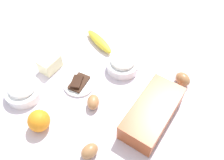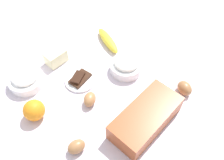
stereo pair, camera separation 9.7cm
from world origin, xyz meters
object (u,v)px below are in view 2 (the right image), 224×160
flour_bowl (126,65)px  banana (108,40)px  sugar_bowl (26,79)px  butter_block (56,57)px  chocolate_plate (80,79)px  orange_fruit (34,110)px  egg_beside_bowl (76,147)px  loaf_pan (146,118)px  egg_loose (90,99)px  egg_near_butter (185,88)px

flour_bowl → banana: flour_bowl is taller
sugar_bowl → butter_block: (-0.16, 0.00, 0.00)m
sugar_bowl → chocolate_plate: 0.22m
sugar_bowl → orange_fruit: 0.17m
egg_beside_bowl → banana: bearing=-151.7°
loaf_pan → orange_fruit: (0.23, -0.34, -0.00)m
flour_bowl → egg_loose: 0.22m
egg_loose → butter_block: bearing=-104.8°
egg_loose → chocolate_plate: (-0.05, -0.11, -0.01)m
loaf_pan → flour_bowl: (-0.17, -0.21, -0.01)m
butter_block → egg_near_butter: size_ratio=1.33×
sugar_bowl → banana: bearing=165.2°
butter_block → egg_loose: size_ratio=1.39×
banana → egg_near_butter: (0.03, 0.42, 0.01)m
egg_near_butter → egg_beside_bowl: (0.45, -0.17, -0.00)m
egg_loose → loaf_pan: bearing=105.2°
butter_block → chocolate_plate: size_ratio=0.69×
loaf_pan → egg_near_butter: 0.22m
banana → orange_fruit: orange_fruit is taller
loaf_pan → chocolate_plate: 0.33m
egg_near_butter → chocolate_plate: (0.22, -0.37, -0.02)m
banana → egg_beside_bowl: (0.48, 0.26, 0.00)m
butter_block → egg_near_butter: butter_block is taller
banana → sugar_bowl: bearing=-14.8°
banana → loaf_pan: bearing=57.0°
butter_block → egg_beside_bowl: (0.24, 0.36, -0.01)m
flour_bowl → sugar_bowl: (0.32, -0.28, -0.00)m
banana → egg_beside_bowl: 0.54m
flour_bowl → egg_loose: size_ratio=2.13×
egg_beside_bowl → chocolate_plate: (-0.23, -0.20, -0.01)m
chocolate_plate → sugar_bowl: bearing=-47.5°
banana → chocolate_plate: (0.25, 0.06, -0.01)m
flour_bowl → chocolate_plate: flour_bowl is taller
flour_bowl → egg_beside_bowl: 0.41m
loaf_pan → butter_block: loaf_pan is taller
orange_fruit → butter_block: size_ratio=0.89×
butter_block → egg_near_butter: bearing=111.5°
orange_fruit → butter_block: 0.28m
sugar_bowl → egg_loose: (-0.09, 0.27, -0.01)m
orange_fruit → chocolate_plate: 0.23m
butter_block → chocolate_plate: 0.16m
chocolate_plate → loaf_pan: bearing=90.8°
flour_bowl → egg_loose: flour_bowl is taller
orange_fruit → egg_beside_bowl: orange_fruit is taller
flour_bowl → egg_beside_bowl: flour_bowl is taller
flour_bowl → sugar_bowl: size_ratio=0.94×
butter_block → orange_fruit: bearing=31.7°
flour_bowl → orange_fruit: orange_fruit is taller
banana → butter_block: butter_block is taller
egg_loose → flour_bowl: bearing=177.9°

